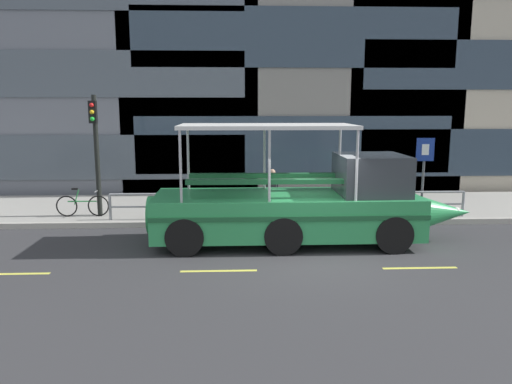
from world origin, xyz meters
TOP-DOWN VIEW (x-y plane):
  - ground_plane at (0.00, 0.00)m, footprint 120.00×120.00m
  - sidewalk at (0.00, 5.60)m, footprint 32.00×4.80m
  - curb_edge at (0.00, 3.11)m, footprint 32.00×0.18m
  - lane_centreline at (-0.00, -1.22)m, footprint 25.80×0.12m
  - curb_guardrail at (-0.22, 3.45)m, footprint 11.71×0.09m
  - traffic_light_pole at (-6.55, 4.08)m, footprint 0.24×0.46m
  - parking_sign at (4.31, 3.78)m, footprint 0.60×0.12m
  - leaned_bicycle at (-7.07, 3.98)m, footprint 1.74×0.46m
  - duck_tour_boat at (-0.05, 1.10)m, footprint 9.08×2.47m
  - pedestrian_near_bow at (3.18, 4.40)m, footprint 0.49×0.23m
  - pedestrian_mid_left at (-0.74, 4.08)m, footprint 0.43×0.23m

SIDE VIEW (x-z plane):
  - ground_plane at x=0.00m, z-range 0.00..0.00m
  - lane_centreline at x=0.00m, z-range 0.00..0.01m
  - sidewalk at x=0.00m, z-range 0.00..0.18m
  - curb_edge at x=0.00m, z-range 0.00..0.18m
  - leaned_bicycle at x=-7.07m, z-range 0.08..1.04m
  - curb_guardrail at x=-0.22m, z-range 0.33..1.19m
  - duck_tour_boat at x=-0.05m, z-range -0.59..2.73m
  - pedestrian_mid_left at x=-0.74m, z-range 0.34..1.88m
  - pedestrian_near_bow at x=3.18m, z-range 0.36..2.05m
  - parking_sign at x=4.31m, z-range 0.64..3.23m
  - traffic_light_pole at x=-6.55m, z-range 0.61..4.60m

